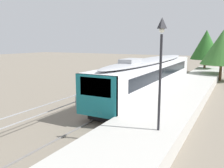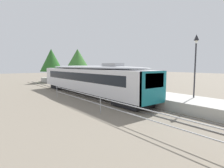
# 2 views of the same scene
# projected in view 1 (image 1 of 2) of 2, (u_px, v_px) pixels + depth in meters

# --- Properties ---
(ground_plane) EXTENTS (160.00, 160.00, 0.00)m
(ground_plane) POSITION_uv_depth(u_px,v_px,m) (87.00, 108.00, 18.81)
(ground_plane) COLOR slate
(track_rails) EXTENTS (3.20, 60.00, 0.14)m
(track_rails) POSITION_uv_depth(u_px,v_px,m) (120.00, 113.00, 17.42)
(track_rails) COLOR slate
(track_rails) RESTS_ON ground
(commuter_train) EXTENTS (2.82, 20.76, 3.74)m
(commuter_train) POSITION_uv_depth(u_px,v_px,m) (151.00, 73.00, 22.97)
(commuter_train) COLOR silver
(commuter_train) RESTS_ON track_rails
(station_platform) EXTENTS (3.90, 60.00, 0.90)m
(station_platform) POSITION_uv_depth(u_px,v_px,m) (164.00, 113.00, 15.84)
(station_platform) COLOR #B7B5AD
(station_platform) RESTS_ON ground
(platform_lamp_mid_platform) EXTENTS (0.34, 0.34, 5.35)m
(platform_lamp_mid_platform) POSITION_uv_depth(u_px,v_px,m) (161.00, 54.00, 10.93)
(platform_lamp_mid_platform) COLOR #232328
(platform_lamp_mid_platform) RESTS_ON station_platform
(tree_behind_carpark) EXTENTS (4.75, 4.75, 7.12)m
(tree_behind_carpark) POSITION_uv_depth(u_px,v_px,m) (206.00, 45.00, 38.29)
(tree_behind_carpark) COLOR brown
(tree_behind_carpark) RESTS_ON ground
(tree_behind_station_far) EXTENTS (5.46, 5.46, 6.79)m
(tree_behind_station_far) POSITION_uv_depth(u_px,v_px,m) (222.00, 47.00, 31.34)
(tree_behind_station_far) COLOR brown
(tree_behind_station_far) RESTS_ON ground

